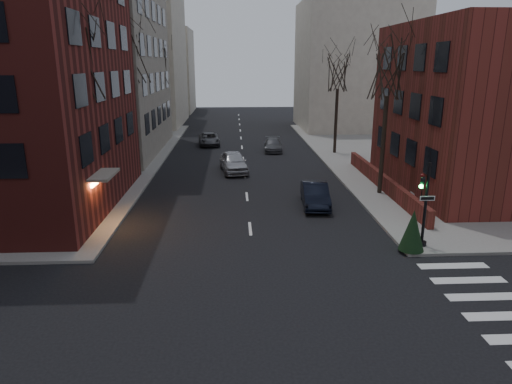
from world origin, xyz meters
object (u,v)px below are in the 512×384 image
at_px(tree_left_b, 128,56).
at_px(parked_sedan, 315,195).
at_px(tree_right_a, 389,70).
at_px(traffic_signal, 424,210).
at_px(tree_left_c, 158,67).
at_px(tree_right_b, 338,72).
at_px(car_lane_far, 209,139).
at_px(streetlamp_near, 129,125).
at_px(streetlamp_far, 168,101).
at_px(car_lane_gray, 273,145).
at_px(car_lane_silver, 234,162).
at_px(sandwich_board, 410,200).
at_px(tree_left_a, 76,62).
at_px(evergreen_shrub, 413,230).

xyz_separation_m(tree_left_b, parked_sedan, (12.89, -10.24, -8.20)).
height_order(tree_left_b, tree_right_a, tree_left_b).
relative_size(traffic_signal, tree_left_c, 0.41).
relative_size(tree_right_b, car_lane_far, 2.02).
height_order(tree_right_a, streetlamp_near, tree_right_a).
relative_size(streetlamp_far, car_lane_gray, 1.50).
bearing_deg(car_lane_silver, parked_sedan, -69.96).
bearing_deg(streetlamp_far, sandwich_board, -56.75).
distance_m(tree_left_b, car_lane_silver, 11.38).
relative_size(tree_left_a, car_lane_gray, 2.45).
bearing_deg(car_lane_gray, sandwich_board, -67.61).
xyz_separation_m(streetlamp_far, sandwich_board, (17.83, -27.20, -3.63)).
bearing_deg(streetlamp_far, tree_left_c, -106.70).
distance_m(tree_right_a, sandwich_board, 8.12).
bearing_deg(evergreen_shrub, tree_right_b, 86.35).
relative_size(tree_left_c, parked_sedan, 2.24).
relative_size(streetlamp_near, car_lane_silver, 1.32).
distance_m(traffic_signal, streetlamp_near, 20.86).
bearing_deg(evergreen_shrub, car_lane_far, 110.35).
height_order(tree_right_a, car_lane_gray, tree_right_a).
height_order(parked_sedan, evergreen_shrub, evergreen_shrub).
bearing_deg(streetlamp_near, tree_left_b, 98.53).
xyz_separation_m(traffic_signal, car_lane_silver, (-8.80, 16.07, -1.10)).
height_order(tree_left_c, car_lane_far, tree_left_c).
relative_size(traffic_signal, tree_right_b, 0.44).
bearing_deg(tree_left_b, car_lane_silver, -6.70).
height_order(tree_left_a, tree_left_c, tree_left_a).
bearing_deg(tree_right_b, traffic_signal, -92.15).
xyz_separation_m(traffic_signal, streetlamp_near, (-16.14, 13.01, 2.33)).
xyz_separation_m(tree_left_a, car_lane_silver, (7.94, 11.07, -7.66)).
bearing_deg(tree_left_b, sandwich_board, -31.27).
distance_m(tree_left_a, streetlamp_near, 9.07).
relative_size(tree_left_b, streetlamp_far, 1.72).
xyz_separation_m(traffic_signal, car_lane_far, (-11.39, 28.49, -1.28)).
height_order(car_lane_gray, evergreen_shrub, evergreen_shrub).
bearing_deg(tree_right_b, tree_left_a, -134.36).
xyz_separation_m(traffic_signal, tree_left_c, (-16.74, 31.01, 6.12)).
height_order(streetlamp_far, car_lane_silver, streetlamp_far).
distance_m(parked_sedan, car_lane_far, 23.00).
distance_m(car_lane_gray, car_lane_far, 7.45).
height_order(traffic_signal, sandwich_board, traffic_signal).
height_order(traffic_signal, tree_right_b, tree_right_b).
height_order(tree_right_a, parked_sedan, tree_right_a).
distance_m(tree_left_b, tree_right_a, 19.35).
bearing_deg(car_lane_gray, evergreen_shrub, -77.18).
relative_size(tree_left_c, car_lane_silver, 2.04).
bearing_deg(tree_left_c, car_lane_gray, -27.51).
xyz_separation_m(tree_left_b, car_lane_silver, (7.94, -0.93, -8.10)).
xyz_separation_m(tree_right_b, parked_sedan, (-4.71, -16.24, -6.87)).
xyz_separation_m(tree_left_c, tree_right_b, (17.60, -8.00, -0.44)).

